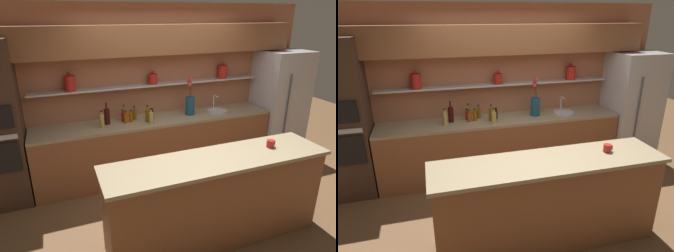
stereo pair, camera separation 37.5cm
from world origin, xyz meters
TOP-DOWN VIEW (x-y plane):
  - ground_plane at (0.00, 0.00)m, footprint 12.00×12.00m
  - back_wall_unit at (-0.00, 1.53)m, footprint 5.20×0.44m
  - back_counter_unit at (-0.08, 1.24)m, footprint 3.73×0.62m
  - island_counter at (0.00, -0.44)m, footprint 2.50×0.61m
  - refrigerator at (2.20, 1.20)m, footprint 0.79×0.73m
  - flower_vase at (0.47, 1.25)m, footprint 0.14×0.16m
  - sink_fixture at (0.97, 1.25)m, footprint 0.34×0.34m
  - bottle_sauce_0 at (-0.58, 1.23)m, footprint 0.05×0.05m
  - bottle_sauce_1 at (-0.61, 1.33)m, footprint 0.05×0.05m
  - bottle_oil_2 at (-0.42, 1.36)m, footprint 0.06×0.06m
  - bottle_spirit_3 at (-0.24, 1.08)m, footprint 0.07×0.07m
  - bottle_wine_4 at (-0.85, 1.29)m, footprint 0.08×0.08m
  - bottle_sauce_5 at (-0.16, 1.27)m, footprint 0.05×0.05m
  - bottle_oil_6 at (-0.57, 1.40)m, footprint 0.07×0.07m
  - bottle_spirit_7 at (-0.94, 1.18)m, footprint 0.06×0.06m
  - bottle_sauce_8 at (-0.50, 1.26)m, footprint 0.06×0.06m
  - bottle_oil_9 at (-0.26, 1.19)m, footprint 0.07×0.07m
  - coffee_mug at (0.69, -0.41)m, footprint 0.11×0.09m

SIDE VIEW (x-z plane):
  - ground_plane at x=0.00m, z-range 0.00..0.00m
  - back_counter_unit at x=-0.08m, z-range 0.00..0.92m
  - island_counter at x=0.00m, z-range 0.00..1.02m
  - refrigerator at x=2.20m, z-range 0.00..1.86m
  - sink_fixture at x=0.97m, z-range 0.82..1.07m
  - bottle_sauce_5 at x=-0.16m, z-range 0.91..1.08m
  - bottle_sauce_1 at x=-0.61m, z-range 0.91..1.09m
  - bottle_sauce_8 at x=-0.50m, z-range 0.90..1.09m
  - bottle_sauce_0 at x=-0.58m, z-range 0.91..1.09m
  - bottle_oil_2 at x=-0.42m, z-range 0.90..1.11m
  - bottle_oil_6 at x=-0.57m, z-range 0.89..1.13m
  - bottle_spirit_3 at x=-0.24m, z-range 0.90..1.13m
  - bottle_oil_9 at x=-0.26m, z-range 0.89..1.15m
  - bottle_spirit_7 at x=-0.94m, z-range 0.90..1.15m
  - bottle_wine_4 at x=-0.85m, z-range 0.88..1.20m
  - coffee_mug at x=0.69m, z-range 1.02..1.11m
  - flower_vase at x=0.47m, z-range 0.79..1.40m
  - back_wall_unit at x=0.00m, z-range 0.25..2.85m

